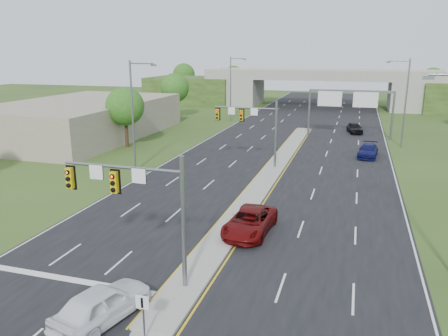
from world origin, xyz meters
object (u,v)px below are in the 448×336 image
sign_gantry (350,100)px  car_far_c (355,128)px  signal_mast_near (140,197)px  keep_right_sign (143,310)px  overpass (321,91)px  car_far_b (368,151)px  car_white (102,303)px  car_far_a (250,222)px  signal_mast_far (254,123)px

sign_gantry → car_far_c: 6.01m
signal_mast_near → car_far_c: size_ratio=1.56×
keep_right_sign → car_far_c: (7.66, 53.36, -0.73)m
overpass → car_far_c: size_ratio=17.82×
car_far_b → sign_gantry: bearing=108.6°
car_white → car_far_b: bearing=-92.8°
signal_mast_near → car_far_a: (3.76, 7.94, -3.91)m
sign_gantry → overpass: overpass is taller
signal_mast_far → car_far_b: size_ratio=1.40×
car_white → car_far_b: (11.85, 36.91, -0.12)m
signal_mast_near → overpass: bearing=88.4°
car_white → car_far_a: bearing=-94.1°
signal_mast_far → sign_gantry: 21.91m
signal_mast_far → car_white: 28.86m
overpass → car_white: (-2.49, -83.68, -2.69)m
car_far_a → signal_mast_near: bearing=-111.8°
car_far_a → car_far_b: size_ratio=1.14×
signal_mast_far → overpass: 55.13m
overpass → car_white: size_ratio=16.06×
sign_gantry → signal_mast_near: bearing=-101.2°
car_white → keep_right_sign: bearing=176.2°
signal_mast_far → overpass: bearing=87.6°
car_far_a → car_far_c: 41.43m
car_far_b → car_far_c: bearing=101.9°
keep_right_sign → sign_gantry: bearing=82.3°
overpass → car_white: 83.76m
signal_mast_far → car_far_c: (9.93, 23.91, -3.94)m
sign_gantry → car_far_b: (2.67, -11.69, -4.49)m
overpass → car_far_c: (7.66, -31.16, -2.77)m
signal_mast_far → car_far_a: 17.90m
signal_mast_far → car_far_a: signal_mast_far is taller
sign_gantry → signal_mast_far: bearing=-114.1°
sign_gantry → car_far_c: size_ratio=2.58×
car_far_a → car_far_c: car_far_a is taller
signal_mast_near → overpass: size_ratio=0.09×
signal_mast_far → keep_right_sign: (2.26, -29.45, -3.21)m
signal_mast_near → car_far_a: bearing=64.6°
signal_mast_near → keep_right_sign: 5.94m
car_far_b → keep_right_sign: bearing=-98.2°
overpass → signal_mast_near: bearing=-91.6°
overpass → car_far_a: size_ratio=13.98×
keep_right_sign → overpass: (0.00, 84.53, 2.04)m
signal_mast_far → car_white: bearing=-90.5°
keep_right_sign → signal_mast_near: bearing=116.9°
keep_right_sign → car_far_b: bearing=76.1°
sign_gantry → overpass: bearing=100.8°
sign_gantry → car_far_a: size_ratio=2.02×
car_far_a → car_far_c: bearing=85.0°
sign_gantry → car_far_a: 37.68m
car_far_a → signal_mast_far: bearing=106.0°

